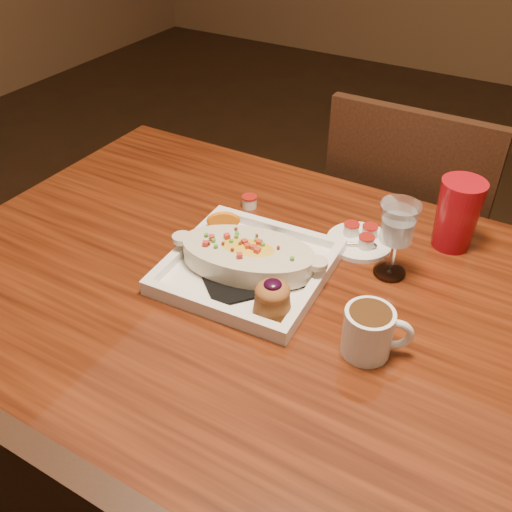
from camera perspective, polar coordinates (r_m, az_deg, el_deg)
The scene contains 8 objects.
table at distance 1.08m, azimuth 5.27°, elevation -9.03°, with size 1.50×0.90×0.75m.
chair_far at distance 1.64m, azimuth 14.74°, elevation 1.49°, with size 0.42×0.42×0.93m.
plate at distance 1.06m, azimuth -0.69°, elevation -0.66°, with size 0.31×0.31×0.08m.
coffee_mug at distance 0.92m, azimuth 11.31°, elevation -7.31°, with size 0.11×0.08×0.08m.
goblet at distance 1.05m, azimuth 13.97°, elevation 2.82°, with size 0.07×0.07×0.15m.
saucer at distance 1.17m, azimuth 10.31°, elevation 1.63°, with size 0.13×0.13×0.09m.
creamer_loose at distance 1.27m, azimuth -0.67°, elevation 5.48°, with size 0.03×0.03×0.03m.
red_tumbler at distance 1.18m, azimuth 19.48°, elevation 3.93°, with size 0.09×0.09×0.14m, color #A60B16.
Camera 1 is at (0.29, -0.69, 1.43)m, focal length 40.00 mm.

